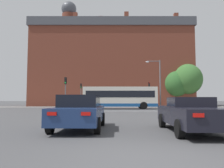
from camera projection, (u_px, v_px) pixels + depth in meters
ground_plane at (149, 160)px, 4.70m from camera, size 400.00×400.00×0.00m
stop_line_strip at (119, 111)px, 24.86m from camera, size 9.29×0.30×0.01m
far_pavement at (116, 107)px, 38.43m from camera, size 70.32×2.50×0.01m
brick_civic_building at (111, 65)px, 48.87m from camera, size 33.50×13.28×23.68m
car_saloon_left at (79, 112)px, 9.59m from camera, size 2.09×4.51×1.49m
car_roadster_right at (190, 114)px, 8.76m from camera, size 2.07×4.78×1.39m
bus_crossing_lead at (119, 97)px, 30.40m from camera, size 10.09×2.77×3.05m
traffic_light_far_left at (80, 91)px, 38.20m from camera, size 0.26×0.31×4.13m
traffic_light_far_right at (149, 90)px, 38.29m from camera, size 0.26×0.31×4.39m
traffic_light_near_left at (65, 88)px, 25.56m from camera, size 0.26×0.31×3.93m
street_lamp_junction at (157, 79)px, 30.94m from camera, size 2.12×0.36×6.93m
pedestrian_waiting at (151, 101)px, 38.91m from camera, size 0.38×0.46×1.69m
tree_by_building at (187, 79)px, 42.65m from camera, size 5.66×5.66×8.27m
tree_kerbside at (175, 84)px, 43.00m from camera, size 4.97×4.97×6.99m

